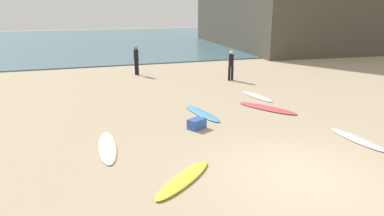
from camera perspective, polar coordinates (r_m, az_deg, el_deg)
ground_plane at (r=8.80m, az=18.06°, el=-10.94°), size 120.00×120.00×0.00m
ocean_water at (r=44.20m, az=-12.60°, el=11.19°), size 120.00×40.00×0.08m
surfboard_0 at (r=8.19m, az=-1.42°, el=-11.85°), size 1.99×1.82×0.09m
surfboard_1 at (r=13.01m, az=1.63°, el=-0.86°), size 0.90×2.48×0.08m
surfboard_2 at (r=10.27m, az=-14.04°, el=-6.33°), size 0.62×2.55×0.06m
surfboard_3 at (r=15.79m, az=10.88°, el=1.97°), size 0.76×2.19×0.06m
surfboard_4 at (r=13.97m, az=12.51°, el=-0.02°), size 1.78×2.53×0.08m
surfboard_5 at (r=11.68m, az=26.01°, el=-4.73°), size 0.59×2.12×0.06m
beachgoer_near at (r=20.69m, az=-9.35°, el=8.16°), size 0.37×0.37×1.74m
beachgoer_mid at (r=19.00m, az=6.59°, el=7.37°), size 0.34×0.33×1.66m
beach_cooler at (r=11.44m, az=0.82°, el=-2.65°), size 0.70×0.61×0.34m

